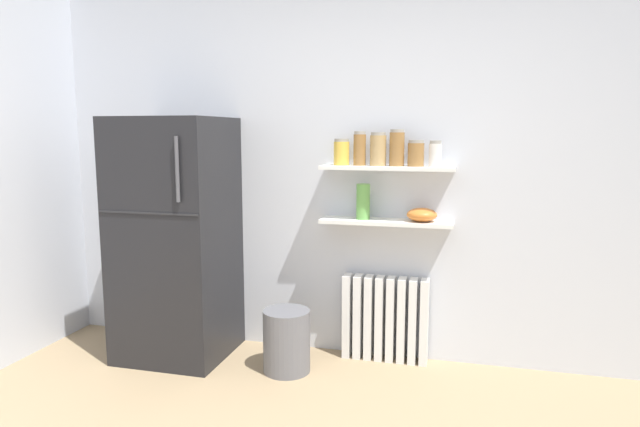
% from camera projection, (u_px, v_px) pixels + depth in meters
% --- Properties ---
extents(back_wall, '(7.04, 0.10, 2.60)m').
position_uv_depth(back_wall, '(357.00, 169.00, 3.82)').
color(back_wall, silver).
rests_on(back_wall, ground_plane).
extents(refrigerator, '(0.72, 0.70, 1.65)m').
position_uv_depth(refrigerator, '(176.00, 238.00, 3.82)').
color(refrigerator, black).
rests_on(refrigerator, ground_plane).
extents(radiator, '(0.58, 0.12, 0.58)m').
position_uv_depth(radiator, '(385.00, 319.00, 3.79)').
color(radiator, white).
rests_on(radiator, ground_plane).
extents(wall_shelf_lower, '(0.87, 0.22, 0.02)m').
position_uv_depth(wall_shelf_lower, '(386.00, 222.00, 3.66)').
color(wall_shelf_lower, white).
extents(wall_shelf_upper, '(0.87, 0.22, 0.02)m').
position_uv_depth(wall_shelf_upper, '(387.00, 168.00, 3.61)').
color(wall_shelf_upper, white).
extents(storage_jar_0, '(0.10, 0.10, 0.18)m').
position_uv_depth(storage_jar_0, '(342.00, 152.00, 3.67)').
color(storage_jar_0, yellow).
rests_on(storage_jar_0, wall_shelf_upper).
extents(storage_jar_1, '(0.08, 0.08, 0.22)m').
position_uv_depth(storage_jar_1, '(360.00, 149.00, 3.64)').
color(storage_jar_1, olive).
rests_on(storage_jar_1, wall_shelf_upper).
extents(storage_jar_2, '(0.11, 0.11, 0.22)m').
position_uv_depth(storage_jar_2, '(378.00, 149.00, 3.61)').
color(storage_jar_2, tan).
rests_on(storage_jar_2, wall_shelf_upper).
extents(storage_jar_3, '(0.10, 0.10, 0.24)m').
position_uv_depth(storage_jar_3, '(397.00, 148.00, 3.57)').
color(storage_jar_3, olive).
rests_on(storage_jar_3, wall_shelf_upper).
extents(storage_jar_4, '(0.11, 0.11, 0.17)m').
position_uv_depth(storage_jar_4, '(416.00, 153.00, 3.55)').
color(storage_jar_4, olive).
rests_on(storage_jar_4, wall_shelf_upper).
extents(storage_jar_5, '(0.08, 0.08, 0.17)m').
position_uv_depth(storage_jar_5, '(435.00, 154.00, 3.52)').
color(storage_jar_5, silver).
rests_on(storage_jar_5, wall_shelf_upper).
extents(vase, '(0.09, 0.09, 0.24)m').
position_uv_depth(vase, '(363.00, 202.00, 3.68)').
color(vase, '#66A84C').
rests_on(vase, wall_shelf_lower).
extents(shelf_bowl, '(0.20, 0.20, 0.09)m').
position_uv_depth(shelf_bowl, '(422.00, 215.00, 3.59)').
color(shelf_bowl, orange).
rests_on(shelf_bowl, wall_shelf_lower).
extents(trash_bin, '(0.31, 0.31, 0.41)m').
position_uv_depth(trash_bin, '(287.00, 341.00, 3.61)').
color(trash_bin, slate).
rests_on(trash_bin, ground_plane).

